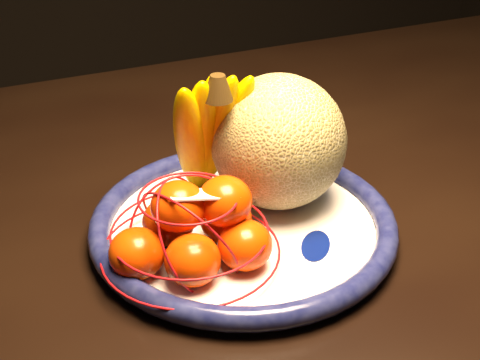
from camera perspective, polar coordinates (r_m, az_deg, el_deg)
name	(u,v)px	position (r m, az deg, el deg)	size (l,w,h in m)	color
dining_table	(324,211)	(1.00, 7.15, -2.64)	(1.62, 1.01, 0.79)	black
fruit_bowl	(243,225)	(0.79, 0.26, -3.83)	(0.36, 0.36, 0.03)	white
cantaloupe	(278,142)	(0.80, 3.30, 3.28)	(0.16, 0.16, 0.16)	olive
banana_bunch	(206,131)	(0.79, -2.89, 4.23)	(0.13, 0.12, 0.19)	#E9C200
mandarin_bag	(195,231)	(0.72, -3.87, -4.33)	(0.26, 0.26, 0.12)	#ED4308
price_tag	(204,194)	(0.69, -3.10, -1.22)	(0.07, 0.03, 0.00)	white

